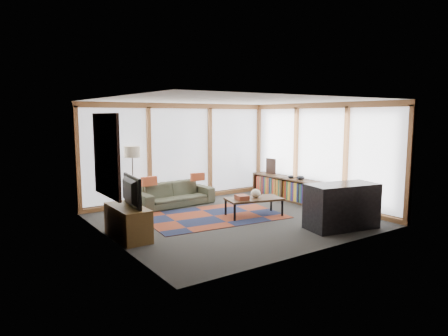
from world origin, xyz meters
TOP-DOWN VIEW (x-y plane):
  - ground at (0.00, 0.00)m, footprint 5.50×5.50m
  - room_envelope at (0.49, 0.56)m, footprint 5.52×5.02m
  - rug at (-0.24, 0.46)m, footprint 3.23×2.27m
  - sofa at (-0.46, 1.95)m, footprint 2.05×0.90m
  - pillow_left at (-1.15, 1.94)m, footprint 0.41×0.16m
  - pillow_right at (0.20, 1.91)m, footprint 0.38×0.18m
  - floor_lamp at (-1.46, 2.22)m, footprint 0.39×0.39m
  - coffee_table at (0.53, -0.03)m, footprint 1.36×0.90m
  - book_stack at (0.21, -0.00)m, footprint 0.29×0.34m
  - vase at (0.60, -0.01)m, footprint 0.24×0.24m
  - bookshelf at (2.43, 0.88)m, footprint 0.45×2.46m
  - bowl_a at (2.43, 0.38)m, footprint 0.24×0.24m
  - bowl_b at (2.39, 0.71)m, footprint 0.19×0.19m
  - shelf_picture at (2.52, 1.67)m, footprint 0.10×0.34m
  - tv_console at (-2.45, 0.01)m, footprint 0.50×1.20m
  - television at (-2.45, 0.02)m, footprint 0.23×1.01m
  - bar_counter at (1.38, -1.81)m, footprint 1.55×0.95m

SIDE VIEW (x-z plane):
  - ground at x=0.00m, z-range 0.00..0.00m
  - rug at x=-0.24m, z-range 0.00..0.01m
  - coffee_table at x=0.53m, z-range 0.00..0.42m
  - sofa at x=-0.46m, z-range 0.00..0.59m
  - tv_console at x=-2.45m, z-range 0.00..0.60m
  - bookshelf at x=2.43m, z-range 0.00..0.61m
  - bar_counter at x=1.38m, z-range 0.00..0.91m
  - book_stack at x=0.21m, z-range 0.42..0.52m
  - vase at x=0.60m, z-range 0.42..0.61m
  - bowl_b at x=2.39m, z-range 0.61..0.70m
  - bowl_a at x=2.43m, z-range 0.61..0.72m
  - pillow_right at x=0.20m, z-range 0.59..0.79m
  - pillow_left at x=-1.15m, z-range 0.59..0.81m
  - floor_lamp at x=-1.46m, z-range 0.00..1.55m
  - shelf_picture at x=2.52m, z-range 0.61..1.05m
  - television at x=-2.45m, z-range 0.60..1.18m
  - room_envelope at x=0.49m, z-range 0.23..2.85m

